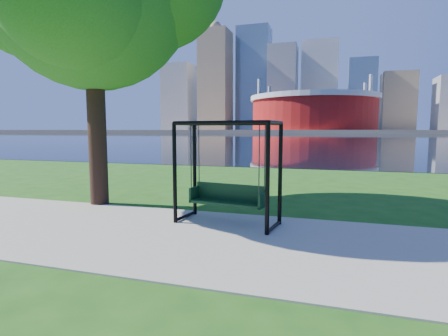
% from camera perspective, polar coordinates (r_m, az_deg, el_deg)
% --- Properties ---
extents(ground, '(900.00, 900.00, 0.00)m').
position_cam_1_polar(ground, '(7.07, 1.18, -10.60)').
color(ground, '#1E5114').
rests_on(ground, ground).
extents(path, '(120.00, 4.00, 0.03)m').
position_cam_1_polar(path, '(6.61, -0.03, -11.68)').
color(path, '#9E937F').
rests_on(path, ground).
extents(river, '(900.00, 180.00, 0.02)m').
position_cam_1_polar(river, '(108.55, 16.11, 4.94)').
color(river, black).
rests_on(river, ground).
extents(far_bank, '(900.00, 228.00, 2.00)m').
position_cam_1_polar(far_bank, '(312.52, 16.77, 5.81)').
color(far_bank, '#937F60').
rests_on(far_bank, ground).
extents(stadium, '(83.00, 83.00, 32.00)m').
position_cam_1_polar(stadium, '(242.11, 14.37, 8.95)').
color(stadium, maroon).
rests_on(stadium, far_bank).
extents(skyline, '(392.00, 66.00, 96.50)m').
position_cam_1_polar(skyline, '(327.72, 16.22, 11.95)').
color(skyline, gray).
rests_on(skyline, far_bank).
extents(swing, '(2.29, 1.25, 2.23)m').
position_cam_1_polar(swing, '(7.51, 0.58, -1.17)').
color(swing, black).
rests_on(swing, ground).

